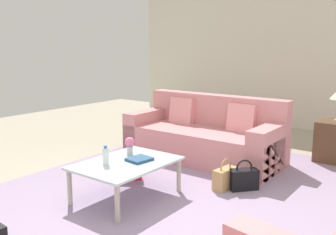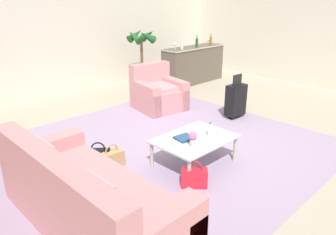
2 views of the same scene
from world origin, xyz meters
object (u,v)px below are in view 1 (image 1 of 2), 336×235
object	(u,v)px
couch	(206,137)
handbag_tan	(225,178)
water_bottle	(106,156)
handbag_black	(244,179)
handbag_red	(128,169)
coffee_table_book	(139,159)
coffee_table	(126,166)
flower_vase	(130,144)

from	to	relation	value
couch	handbag_tan	world-z (taller)	couch
handbag_tan	couch	bearing A→B (deg)	-138.44
water_bottle	handbag_black	world-z (taller)	water_bottle
water_bottle	handbag_red	world-z (taller)	water_bottle
couch	handbag_black	world-z (taller)	couch
couch	handbag_tan	xyz separation A→B (m)	(0.93, 0.82, -0.18)
couch	coffee_table_book	world-z (taller)	couch
handbag_black	coffee_table	bearing A→B (deg)	-43.09
coffee_table	handbag_red	xyz separation A→B (m)	(-0.43, -0.38, -0.23)
couch	water_bottle	xyz separation A→B (m)	(2.00, -0.00, 0.19)
water_bottle	handbag_black	bearing A→B (deg)	139.27
handbag_red	flower_vase	bearing A→B (deg)	47.27
water_bottle	coffee_table_book	size ratio (longest dim) A/B	0.85
coffee_table	water_bottle	size ratio (longest dim) A/B	5.28
flower_vase	handbag_tan	distance (m)	1.16
handbag_black	couch	bearing A→B (deg)	-129.51
couch	handbag_red	bearing A→B (deg)	-11.58
coffee_table	coffee_table_book	distance (m)	0.16
water_bottle	handbag_tan	distance (m)	1.40
water_bottle	coffee_table_book	world-z (taller)	water_bottle
flower_vase	coffee_table_book	bearing A→B (deg)	66.50
handbag_red	handbag_black	xyz separation A→B (m)	(-0.54, 1.29, 0.00)
couch	water_bottle	world-z (taller)	couch
coffee_table	handbag_black	distance (m)	1.35
water_bottle	handbag_black	distance (m)	1.59
handbag_red	water_bottle	bearing A→B (deg)	23.89
handbag_tan	handbag_red	bearing A→B (deg)	-68.19
handbag_tan	handbag_red	xyz separation A→B (m)	(0.44, -1.10, 0.00)
coffee_table	coffee_table_book	xyz separation A→B (m)	(-0.12, 0.08, 0.06)
couch	handbag_red	distance (m)	1.41
water_bottle	coffee_table_book	xyz separation A→B (m)	(-0.32, 0.18, -0.08)
coffee_table_book	handbag_red	bearing A→B (deg)	-116.89
flower_vase	handbag_black	bearing A→B (deg)	125.34
water_bottle	handbag_tan	world-z (taller)	water_bottle
coffee_table_book	flower_vase	world-z (taller)	flower_vase
coffee_table_book	flower_vase	xyz separation A→B (m)	(-0.10, -0.23, 0.11)
coffee_table	flower_vase	world-z (taller)	flower_vase
couch	flower_vase	xyz separation A→B (m)	(1.58, -0.05, 0.22)
couch	flower_vase	bearing A→B (deg)	-1.81
coffee_table_book	handbag_black	world-z (taller)	coffee_table_book
couch	handbag_tan	distance (m)	1.25
handbag_tan	handbag_red	size ratio (longest dim) A/B	1.00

